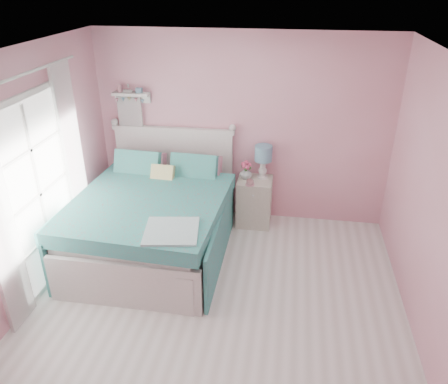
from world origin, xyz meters
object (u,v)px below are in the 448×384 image
(nightstand, at_px, (254,201))
(table_lamp, at_px, (263,156))
(bed, at_px, (154,221))
(teacup, at_px, (250,182))
(vase, at_px, (246,173))

(nightstand, bearing_deg, table_lamp, 40.20)
(bed, xyz_separation_m, teacup, (1.13, 0.70, 0.29))
(teacup, bearing_deg, vase, 111.76)
(nightstand, xyz_separation_m, table_lamp, (0.09, 0.08, 0.66))
(table_lamp, bearing_deg, vase, -164.75)
(nightstand, bearing_deg, vase, 171.62)
(table_lamp, distance_m, vase, 0.34)
(nightstand, bearing_deg, bed, -143.64)
(nightstand, distance_m, vase, 0.44)
(vase, bearing_deg, nightstand, -8.38)
(bed, xyz_separation_m, nightstand, (1.18, 0.87, -0.08))
(bed, bearing_deg, nightstand, 39.45)
(vase, bearing_deg, bed, -139.81)
(bed, distance_m, nightstand, 1.47)
(bed, bearing_deg, table_lamp, 39.75)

